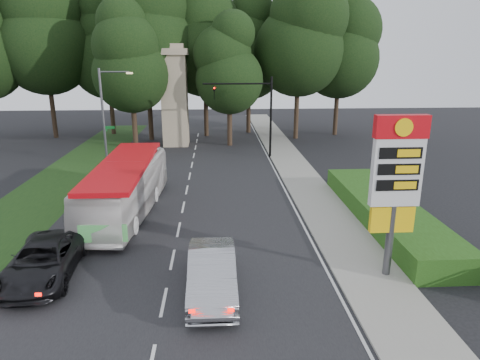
{
  "coord_description": "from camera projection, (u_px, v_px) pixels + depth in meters",
  "views": [
    {
      "loc": [
        2.09,
        -13.9,
        9.06
      ],
      "look_at": [
        3.41,
        9.33,
        2.2
      ],
      "focal_mm": 32.0,
      "sensor_mm": 36.0,
      "label": 1
    }
  ],
  "objects": [
    {
      "name": "transit_bus",
      "position": [
        126.0,
        189.0,
        24.82
      ],
      "size": [
        3.49,
        11.4,
        3.13
      ],
      "primitive_type": "imported",
      "rotation": [
        0.0,
        0.0,
        -0.08
      ],
      "color": "silver",
      "rests_on": "ground"
    },
    {
      "name": "tree_east_mid",
      "position": [
        299.0,
        31.0,
        44.75
      ],
      "size": [
        9.52,
        9.52,
        18.7
      ],
      "color": "#2D2116",
      "rests_on": "ground"
    },
    {
      "name": "sedan_silver",
      "position": [
        212.0,
        273.0,
        16.65
      ],
      "size": [
        1.89,
        5.28,
        1.73
      ],
      "primitive_type": "imported",
      "rotation": [
        0.0,
        0.0,
        0.01
      ],
      "color": "#9FA0A6",
      "rests_on": "ground"
    },
    {
      "name": "gas_station_pylon",
      "position": [
        396.0,
        176.0,
        16.91
      ],
      "size": [
        2.1,
        0.45,
        6.85
      ],
      "color": "#59595E",
      "rests_on": "ground"
    },
    {
      "name": "suv_charcoal",
      "position": [
        43.0,
        260.0,
        17.88
      ],
      "size": [
        2.92,
        5.71,
        1.54
      ],
      "primitive_type": "imported",
      "rotation": [
        0.0,
        0.0,
        0.07
      ],
      "color": "black",
      "rests_on": "ground"
    },
    {
      "name": "tree_center_right",
      "position": [
        204.0,
        35.0,
        46.21
      ],
      "size": [
        9.24,
        9.24,
        18.15
      ],
      "color": "#2D2116",
      "rests_on": "ground"
    },
    {
      "name": "tree_monument_left",
      "position": [
        130.0,
        58.0,
        40.75
      ],
      "size": [
        7.28,
        7.28,
        14.3
      ],
      "color": "#2D2116",
      "rests_on": "ground"
    },
    {
      "name": "tree_far_east",
      "position": [
        340.0,
        42.0,
        47.22
      ],
      "size": [
        8.68,
        8.68,
        17.05
      ],
      "color": "#2D2116",
      "rests_on": "ground"
    },
    {
      "name": "sidewalk_right",
      "position": [
        316.0,
        199.0,
        27.7
      ],
      "size": [
        3.0,
        80.0,
        0.12
      ],
      "primitive_type": "cube",
      "color": "gray",
      "rests_on": "ground"
    },
    {
      "name": "monument",
      "position": [
        175.0,
        95.0,
        42.93
      ],
      "size": [
        3.0,
        3.0,
        10.05
      ],
      "color": "tan",
      "rests_on": "ground"
    },
    {
      "name": "traffic_signal_mast",
      "position": [
        256.0,
        106.0,
        37.73
      ],
      "size": [
        6.1,
        0.35,
        7.2
      ],
      "color": "black",
      "rests_on": "ground"
    },
    {
      "name": "tree_monument_right",
      "position": [
        229.0,
        65.0,
        41.93
      ],
      "size": [
        6.72,
        6.72,
        13.2
      ],
      "color": "#2D2116",
      "rests_on": "ground"
    },
    {
      "name": "streetlight_signs",
      "position": [
        105.0,
        113.0,
        35.2
      ],
      "size": [
        2.75,
        0.98,
        8.0
      ],
      "color": "#59595E",
      "rests_on": "ground"
    },
    {
      "name": "tree_west_mid",
      "position": [
        43.0,
        28.0,
        45.1
      ],
      "size": [
        9.8,
        9.8,
        19.25
      ],
      "color": "#2D2116",
      "rests_on": "ground"
    },
    {
      "name": "tree_center_left",
      "position": [
        145.0,
        24.0,
        43.69
      ],
      "size": [
        10.08,
        10.08,
        19.8
      ],
      "color": "#2D2116",
      "rests_on": "ground"
    },
    {
      "name": "tree_west_near",
      "position": [
        107.0,
        45.0,
        47.81
      ],
      "size": [
        8.4,
        8.4,
        16.5
      ],
      "color": "#2D2116",
      "rests_on": "ground"
    },
    {
      "name": "tree_east_near",
      "position": [
        249.0,
        49.0,
        48.78
      ],
      "size": [
        8.12,
        8.12,
        15.95
      ],
      "color": "#2D2116",
      "rests_on": "ground"
    },
    {
      "name": "hedge",
      "position": [
        386.0,
        212.0,
        23.88
      ],
      "size": [
        3.0,
        14.0,
        1.2
      ],
      "primitive_type": "cube",
      "color": "#234713",
      "rests_on": "ground"
    },
    {
      "name": "grass_verge_left",
      "position": [
        64.0,
        178.0,
        32.47
      ],
      "size": [
        5.0,
        50.0,
        0.02
      ],
      "primitive_type": "cube",
      "color": "#193814",
      "rests_on": "ground"
    },
    {
      "name": "ground",
      "position": [
        162.0,
        310.0,
        15.76
      ],
      "size": [
        120.0,
        120.0,
        0.0
      ],
      "primitive_type": "plane",
      "color": "black",
      "rests_on": "ground"
    },
    {
      "name": "road_surface",
      "position": [
        184.0,
        202.0,
        27.25
      ],
      "size": [
        14.0,
        80.0,
        0.02
      ],
      "primitive_type": "cube",
      "color": "black",
      "rests_on": "ground"
    }
  ]
}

